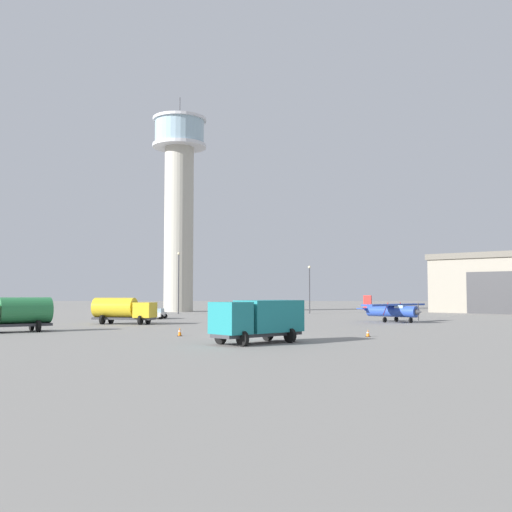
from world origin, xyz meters
TOP-DOWN VIEW (x-y plane):
  - ground_plane at (0.00, 0.00)m, footprint 400.00×400.00m
  - control_tower at (-15.87, 60.50)m, footprint 9.82×9.82m
  - airplane_blue at (15.33, 22.78)m, footprint 8.60×8.43m
  - truck_fuel_tanker_green at (-21.14, 4.02)m, footprint 6.63×5.80m
  - truck_fuel_tanker_yellow at (-15.01, 17.52)m, footprint 7.18×3.93m
  - truck_box_teal at (0.62, -7.00)m, footprint 6.51×6.42m
  - car_white at (-13.88, 30.91)m, footprint 2.33×4.03m
  - car_silver at (0.42, 9.90)m, footprint 4.02×4.31m
  - light_post_west at (-14.05, 49.39)m, footprint 0.44×0.44m
  - light_post_east at (7.38, 51.10)m, footprint 0.44×0.44m
  - traffic_cone_near_left at (9.02, -0.67)m, footprint 0.36×0.36m
  - traffic_cone_near_right at (-5.82, -0.37)m, footprint 0.36×0.36m

SIDE VIEW (x-z plane):
  - ground_plane at x=0.00m, z-range 0.00..0.00m
  - traffic_cone_near_left at x=9.02m, z-range 0.00..0.55m
  - traffic_cone_near_right at x=-5.82m, z-range 0.00..0.69m
  - car_white at x=-13.88m, z-range 0.05..1.42m
  - car_silver at x=0.42m, z-range 0.05..1.42m
  - airplane_blue at x=15.33m, z-range -0.10..3.01m
  - truck_fuel_tanker_yellow at x=-15.01m, z-range 0.16..3.06m
  - truck_fuel_tanker_green at x=-21.14m, z-range 0.15..3.19m
  - truck_box_teal at x=0.62m, z-range 0.22..3.14m
  - light_post_east at x=7.38m, z-range 0.81..8.70m
  - light_post_west at x=-14.05m, z-range 0.86..10.92m
  - control_tower at x=-15.87m, z-range 1.55..41.13m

